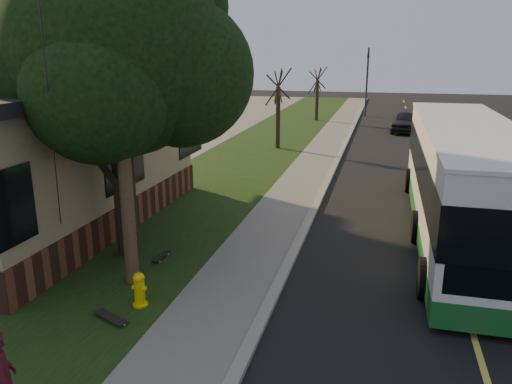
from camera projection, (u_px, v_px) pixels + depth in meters
ground at (261, 324)px, 9.83m from camera, size 120.00×120.00×0.00m
road at (433, 199)px, 18.20m from camera, size 8.00×80.00×0.01m
curb at (323, 190)px, 19.14m from camera, size 0.25×80.00×0.12m
sidewalk at (298, 189)px, 19.38m from camera, size 2.00×80.00×0.08m
grass_verge at (212, 183)px, 20.22m from camera, size 5.00×80.00×0.07m
building_lot at (4, 170)px, 22.62m from camera, size 15.00×80.00×0.04m
fire_hydrant at (139, 289)px, 10.34m from camera, size 0.32×0.32×0.74m
utility_pole at (118, 79)px, 10.29m from camera, size 2.86×3.21×9.07m
leafy_tree at (119, 52)px, 11.90m from camera, size 6.30×6.00×7.80m
bare_tree_near at (278, 110)px, 26.87m from camera, size 1.38×1.21×4.31m
bare_tree_far at (317, 95)px, 37.97m from camera, size 1.38×1.21×4.03m
traffic_signal at (367, 77)px, 40.54m from camera, size 0.18×0.22×5.50m
transit_bus at (464, 177)px, 14.22m from camera, size 2.77×12.00×3.25m
skateboarder at (3, 381)px, 6.82m from camera, size 0.67×0.66×1.55m
skateboard_main at (161, 256)px, 12.79m from camera, size 0.19×0.74×0.07m
skateboard_spare at (111, 317)px, 9.84m from camera, size 0.89×0.55×0.08m
dumpster at (94, 188)px, 16.64m from camera, size 1.67×1.33×1.47m
distant_car at (406, 121)px, 33.24m from camera, size 2.21×4.39×1.44m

